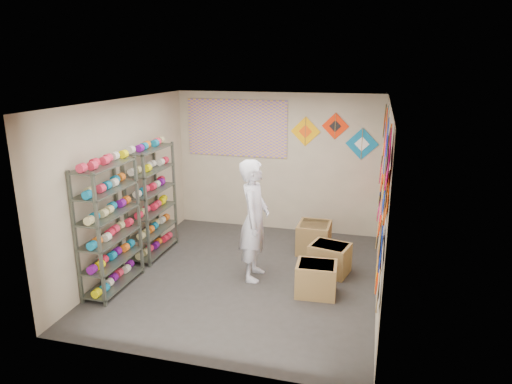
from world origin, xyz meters
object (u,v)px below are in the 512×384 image
(shelf_rack_back, at_px, (152,202))
(carton_a, at_px, (316,279))
(carton_b, at_px, (330,259))
(carton_c, at_px, (314,238))
(shopkeeper, at_px, (254,220))
(shelf_rack_front, at_px, (109,227))

(shelf_rack_back, height_order, carton_a, shelf_rack_back)
(carton_b, xyz_separation_m, carton_c, (-0.36, 0.77, 0.02))
(shelf_rack_back, height_order, shopkeeper, shelf_rack_back)
(carton_a, bearing_deg, shelf_rack_back, 162.62)
(shopkeeper, distance_m, carton_a, 1.26)
(shelf_rack_back, bearing_deg, shopkeeper, -12.57)
(shelf_rack_front, height_order, shelf_rack_back, same)
(shopkeeper, bearing_deg, shelf_rack_front, 111.22)
(shopkeeper, bearing_deg, carton_c, -35.19)
(shopkeeper, height_order, carton_b, shopkeeper)
(shelf_rack_front, xyz_separation_m, shelf_rack_back, (0.00, 1.30, 0.00))
(carton_b, bearing_deg, shelf_rack_back, -166.00)
(carton_a, xyz_separation_m, carton_c, (-0.24, 1.52, 0.03))
(carton_c, bearing_deg, carton_a, -79.57)
(shopkeeper, bearing_deg, carton_b, -71.67)
(carton_c, bearing_deg, shelf_rack_back, -162.44)
(shelf_rack_back, xyz_separation_m, carton_a, (2.93, -0.74, -0.71))
(shelf_rack_front, relative_size, shopkeeper, 1.01)
(carton_b, bearing_deg, carton_a, -84.67)
(carton_a, bearing_deg, carton_c, 95.87)
(shelf_rack_back, distance_m, carton_c, 2.88)
(shelf_rack_back, bearing_deg, carton_c, 16.23)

